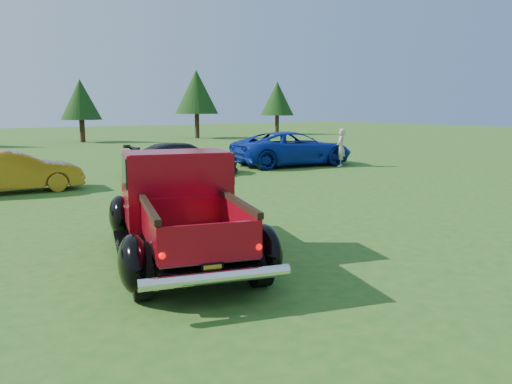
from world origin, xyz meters
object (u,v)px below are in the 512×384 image
tree_far_east (277,99)px  spectator (341,148)px  tree_mid_right (81,100)px  tree_east (196,92)px  pickup_truck (178,206)px  show_car_grey (184,159)px  show_car_yellow (15,172)px  show_car_blue (293,149)px

tree_far_east → spectator: size_ratio=3.08×
tree_far_east → tree_mid_right: bearing=-178.4°
tree_east → pickup_truck: size_ratio=1.10×
spectator → pickup_truck: bearing=-4.8°
tree_far_east → pickup_truck: 38.73m
tree_east → show_car_grey: bearing=-120.6°
tree_mid_right → spectator: size_ratio=2.82×
tree_mid_right → tree_east: size_ratio=0.81×
tree_east → tree_mid_right: bearing=176.8°
tree_mid_right → show_car_yellow: tree_mid_right is taller
spectator → show_car_grey: bearing=-50.2°
pickup_truck → spectator: (11.31, 7.41, -0.03)m
tree_far_east → show_car_grey: 29.06m
tree_east → spectator: size_ratio=3.46×
tree_far_east → spectator: tree_far_east is taller
show_car_yellow → tree_mid_right: bearing=-17.0°
tree_far_east → show_car_yellow: bearing=-141.3°
tree_east → tree_far_east: tree_east is taller
show_car_yellow → show_car_grey: show_car_yellow is taller
tree_far_east → show_car_blue: tree_far_east is taller
show_car_grey → spectator: (6.54, -1.42, 0.20)m
tree_east → tree_far_east: size_ratio=1.12×
show_car_blue → spectator: bearing=-125.8°
show_car_grey → show_car_blue: size_ratio=0.78×
show_car_blue → spectator: (1.40, -1.42, 0.07)m
tree_mid_right → show_car_blue: (2.65, -19.92, -2.26)m
pickup_truck → show_car_yellow: size_ratio=1.35×
show_car_yellow → show_car_blue: 10.86m
show_car_blue → spectator: size_ratio=3.29×
show_car_yellow → show_car_grey: 5.73m
tree_far_east → pickup_truck: bearing=-130.8°
tree_mid_right → pickup_truck: bearing=-104.2°
show_car_blue → show_car_yellow: bearing=102.6°
tree_far_east → show_car_grey: tree_far_east is taller
tree_far_east → spectator: bearing=-122.6°
show_car_blue → tree_far_east: bearing=-27.2°
tree_east → show_car_yellow: tree_east is taller
tree_east → tree_far_east: 9.06m
tree_far_east → pickup_truck: (-25.27, -29.25, -2.43)m
pickup_truck → show_car_grey: size_ratio=1.22×
spectator → tree_mid_right: bearing=-117.3°
show_car_grey → show_car_blue: bearing=-81.1°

